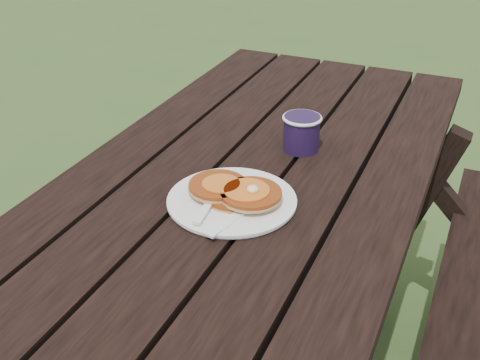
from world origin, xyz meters
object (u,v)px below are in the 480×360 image
at_px(pancake_stack, 235,191).
at_px(coffee_cup, 302,131).
at_px(picnic_table, 232,327).
at_px(plate, 232,201).

relative_size(pancake_stack, coffee_cup, 2.11).
bearing_deg(coffee_cup, picnic_table, -106.14).
height_order(picnic_table, pancake_stack, pancake_stack).
xyz_separation_m(picnic_table, plate, (0.02, -0.04, 0.39)).
relative_size(picnic_table, coffee_cup, 19.42).
distance_m(picnic_table, pancake_stack, 0.41).
bearing_deg(coffee_cup, pancake_stack, -99.20).
bearing_deg(picnic_table, plate, -62.15).
bearing_deg(picnic_table, pancake_stack, -52.52).
relative_size(picnic_table, plate, 7.04).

